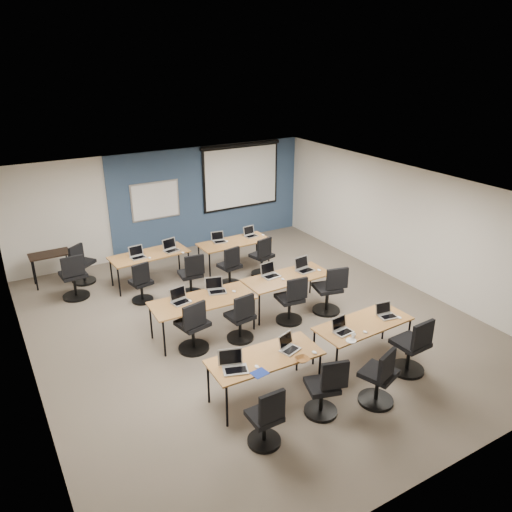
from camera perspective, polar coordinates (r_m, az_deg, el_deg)
floor at (r=10.00m, az=-0.45°, el=-7.65°), size 8.00×9.00×0.02m
ceiling at (r=8.95m, az=-0.50°, el=7.45°), size 8.00×9.00×0.02m
wall_back at (r=13.27m, az=-10.28°, el=6.08°), size 8.00×0.04×2.70m
wall_front at (r=6.41m, az=20.72°, el=-14.23°), size 8.00×0.04×2.70m
wall_left at (r=8.36m, az=-25.11°, el=-5.93°), size 0.04×9.00×2.70m
wall_right at (r=11.78m, az=16.67°, el=3.37°), size 0.04×9.00×2.70m
blue_accent_panel at (r=13.70m, az=-5.32°, el=6.87°), size 5.50×0.04×2.70m
whiteboard at (r=13.08m, az=-11.43°, el=6.21°), size 1.28×0.03×0.98m
projector_screen at (r=13.92m, az=-1.71°, el=9.50°), size 2.40×0.10×1.82m
training_table_front_left at (r=7.73m, az=1.05°, el=-11.70°), size 1.76×0.73×0.73m
training_table_front_right at (r=8.77m, az=12.17°, el=-7.74°), size 1.73×0.72×0.73m
training_table_mid_left at (r=9.37m, az=-6.13°, el=-5.21°), size 1.94×0.81×0.73m
training_table_mid_right at (r=10.25m, az=3.55°, el=-2.58°), size 1.82×0.76×0.73m
training_table_back_left at (r=11.60m, az=-12.09°, el=0.02°), size 1.77×0.74×0.73m
training_table_back_right at (r=12.10m, az=-2.52°, el=1.47°), size 1.74×0.72×0.73m
laptop_0 at (r=7.42m, az=-2.60°, el=-12.32°), size 0.36×0.31×0.27m
mouse_0 at (r=7.47m, az=0.11°, el=-12.54°), size 0.08×0.11×0.03m
task_chair_0 at (r=7.08m, az=1.18°, el=-18.43°), size 0.47×0.47×0.96m
laptop_1 at (r=7.85m, az=3.74°, el=-10.22°), size 0.30×0.26×0.23m
mouse_1 at (r=7.82m, az=6.69°, el=-10.89°), size 0.09×0.11×0.03m
task_chair_1 at (r=7.62m, az=7.86°, el=-15.11°), size 0.51×0.50×0.98m
laptop_2 at (r=8.40m, az=9.79°, el=-8.16°), size 0.30×0.26×0.23m
mouse_2 at (r=8.47m, az=12.37°, el=-8.48°), size 0.08×0.10×0.03m
task_chair_2 at (r=7.95m, az=13.92°, el=-13.68°), size 0.57×0.55×1.02m
laptop_3 at (r=9.02m, az=14.66°, el=-6.34°), size 0.30×0.26×0.23m
mouse_3 at (r=9.03m, az=16.04°, el=-6.77°), size 0.08×0.11×0.04m
task_chair_3 at (r=8.77m, az=17.40°, el=-10.24°), size 0.57×0.57×1.05m
laptop_4 at (r=9.31m, az=-8.70°, el=-4.83°), size 0.34×0.29×0.26m
mouse_4 at (r=9.31m, az=-7.56°, el=-5.11°), size 0.09×0.12×0.04m
task_chair_4 at (r=9.01m, az=-7.16°, el=-8.39°), size 0.56×0.56×1.03m
laptop_5 at (r=9.61m, az=-4.61°, el=-3.69°), size 0.35×0.29×0.26m
mouse_5 at (r=9.59m, az=-2.53°, el=-4.05°), size 0.06×0.10×0.03m
task_chair_5 at (r=9.26m, az=-1.71°, el=-7.44°), size 0.51×0.51×0.99m
laptop_6 at (r=10.22m, az=1.60°, el=-1.95°), size 0.35×0.29×0.26m
mouse_6 at (r=10.09m, az=3.08°, el=-2.66°), size 0.09×0.11×0.03m
task_chair_6 at (r=9.86m, az=4.05°, el=-5.42°), size 0.53×0.53×1.01m
laptop_7 at (r=10.52m, az=5.51°, el=-1.30°), size 0.36×0.31×0.27m
mouse_7 at (r=10.56m, az=7.22°, el=-1.60°), size 0.07×0.11×0.04m
task_chair_7 at (r=10.29m, az=8.37°, el=-4.25°), size 0.57×0.57×1.04m
laptop_8 at (r=11.43m, az=-13.40°, el=0.14°), size 0.33×0.28×0.25m
mouse_8 at (r=11.34m, az=-12.07°, el=-0.19°), size 0.08×0.10×0.03m
task_chair_8 at (r=10.88m, az=-12.95°, el=-3.32°), size 0.46×0.46×0.95m
laptop_9 at (r=11.67m, az=-9.71°, el=0.93°), size 0.35×0.29×0.26m
mouse_9 at (r=11.50m, az=-8.36°, el=0.39°), size 0.06×0.10×0.03m
task_chair_9 at (r=10.96m, az=-7.36°, el=-2.55°), size 0.53×0.53×1.00m
laptop_10 at (r=12.07m, az=-4.27°, el=1.91°), size 0.31×0.26×0.24m
mouse_10 at (r=12.07m, az=-3.37°, el=1.70°), size 0.08×0.10×0.03m
task_chair_10 at (r=11.35m, az=-2.96°, el=-1.55°), size 0.49×0.49×0.98m
laptop_11 at (r=12.40m, az=-0.64°, el=2.56°), size 0.31×0.27×0.24m
mouse_11 at (r=12.46m, az=0.80°, el=2.43°), size 0.09×0.11×0.03m
task_chair_11 at (r=11.84m, az=0.74°, el=-0.41°), size 0.52×0.52×1.00m
blue_mousepad at (r=7.35m, az=0.42°, el=-13.24°), size 0.26×0.22×0.01m
snack_bowl at (r=7.62m, az=5.33°, el=-11.71°), size 0.21×0.21×0.05m
snack_plate at (r=8.21m, az=10.81°, el=-9.48°), size 0.19×0.19×0.01m
coffee_cup at (r=8.26m, az=11.08°, el=-8.97°), size 0.07×0.07×0.06m
utility_table at (r=12.27m, az=-22.50°, el=-0.17°), size 0.88×0.49×0.75m
spare_chair_a at (r=12.13m, az=-19.30°, el=-1.18°), size 0.59×0.51×1.00m
spare_chair_b at (r=11.44m, az=-20.06°, el=-2.59°), size 0.57×0.57×1.05m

